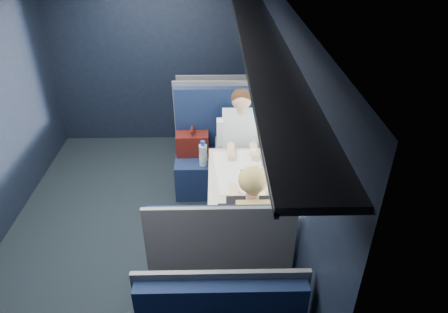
{
  "coord_description": "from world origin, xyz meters",
  "views": [
    {
      "loc": [
        0.83,
        -3.17,
        2.91
      ],
      "look_at": [
        0.9,
        0.0,
        0.95
      ],
      "focal_mm": 32.0,
      "sensor_mm": 36.0,
      "label": 1
    }
  ],
  "objects_px": {
    "seat_bay_near": "(217,155)",
    "cup": "(253,153)",
    "table": "(238,181)",
    "man": "(241,141)",
    "woman": "(250,225)",
    "laptop": "(261,171)",
    "seat_bay_far": "(220,268)",
    "seat_row_front": "(218,122)",
    "bottle_small": "(266,150)"
  },
  "relations": [
    {
      "from": "bottle_small",
      "to": "man",
      "type": "bearing_deg",
      "value": 120.04
    },
    {
      "from": "man",
      "to": "laptop",
      "type": "bearing_deg",
      "value": -78.16
    },
    {
      "from": "table",
      "to": "woman",
      "type": "xyz_separation_m",
      "value": [
        0.07,
        -0.71,
        0.06
      ]
    },
    {
      "from": "bottle_small",
      "to": "cup",
      "type": "distance_m",
      "value": 0.14
    },
    {
      "from": "seat_row_front",
      "to": "cup",
      "type": "height_order",
      "value": "seat_row_front"
    },
    {
      "from": "seat_bay_near",
      "to": "woman",
      "type": "height_order",
      "value": "woman"
    },
    {
      "from": "table",
      "to": "man",
      "type": "bearing_deg",
      "value": 84.48
    },
    {
      "from": "seat_bay_near",
      "to": "seat_row_front",
      "type": "bearing_deg",
      "value": 88.87
    },
    {
      "from": "cup",
      "to": "laptop",
      "type": "bearing_deg",
      "value": -82.71
    },
    {
      "from": "man",
      "to": "woman",
      "type": "relative_size",
      "value": 1.0
    },
    {
      "from": "table",
      "to": "woman",
      "type": "bearing_deg",
      "value": -84.55
    },
    {
      "from": "table",
      "to": "cup",
      "type": "xyz_separation_m",
      "value": [
        0.18,
        0.33,
        0.12
      ]
    },
    {
      "from": "man",
      "to": "bottle_small",
      "type": "relative_size",
      "value": 5.87
    },
    {
      "from": "seat_bay_near",
      "to": "seat_bay_far",
      "type": "relative_size",
      "value": 1.0
    },
    {
      "from": "table",
      "to": "man",
      "type": "height_order",
      "value": "man"
    },
    {
      "from": "seat_bay_near",
      "to": "cup",
      "type": "xyz_separation_m",
      "value": [
        0.38,
        -0.55,
        0.36
      ]
    },
    {
      "from": "laptop",
      "to": "cup",
      "type": "distance_m",
      "value": 0.36
    },
    {
      "from": "seat_bay_far",
      "to": "laptop",
      "type": "relative_size",
      "value": 3.63
    },
    {
      "from": "laptop",
      "to": "table",
      "type": "bearing_deg",
      "value": 171.02
    },
    {
      "from": "seat_row_front",
      "to": "bottle_small",
      "type": "height_order",
      "value": "seat_row_front"
    },
    {
      "from": "seat_bay_far",
      "to": "seat_row_front",
      "type": "height_order",
      "value": "seat_bay_far"
    },
    {
      "from": "table",
      "to": "cup",
      "type": "relative_size",
      "value": 11.86
    },
    {
      "from": "seat_bay_far",
      "to": "laptop",
      "type": "height_order",
      "value": "seat_bay_far"
    },
    {
      "from": "man",
      "to": "cup",
      "type": "bearing_deg",
      "value": -73.9
    },
    {
      "from": "seat_bay_near",
      "to": "seat_row_front",
      "type": "relative_size",
      "value": 1.09
    },
    {
      "from": "seat_row_front",
      "to": "table",
      "type": "bearing_deg",
      "value": -84.2
    },
    {
      "from": "man",
      "to": "cup",
      "type": "xyz_separation_m",
      "value": [
        0.11,
        -0.37,
        0.06
      ]
    },
    {
      "from": "woman",
      "to": "laptop",
      "type": "relative_size",
      "value": 3.8
    },
    {
      "from": "seat_bay_far",
      "to": "laptop",
      "type": "xyz_separation_m",
      "value": [
        0.4,
        0.84,
        0.39
      ]
    },
    {
      "from": "seat_bay_far",
      "to": "laptop",
      "type": "distance_m",
      "value": 1.01
    },
    {
      "from": "table",
      "to": "seat_row_front",
      "type": "xyz_separation_m",
      "value": [
        -0.18,
        1.8,
        -0.25
      ]
    },
    {
      "from": "man",
      "to": "bottle_small",
      "type": "height_order",
      "value": "man"
    },
    {
      "from": "seat_bay_near",
      "to": "seat_bay_far",
      "type": "height_order",
      "value": "same"
    },
    {
      "from": "cup",
      "to": "man",
      "type": "bearing_deg",
      "value": 106.1
    },
    {
      "from": "man",
      "to": "laptop",
      "type": "distance_m",
      "value": 0.75
    },
    {
      "from": "seat_bay_far",
      "to": "bottle_small",
      "type": "height_order",
      "value": "seat_bay_far"
    },
    {
      "from": "seat_row_front",
      "to": "cup",
      "type": "xyz_separation_m",
      "value": [
        0.36,
        -1.47,
        0.37
      ]
    },
    {
      "from": "woman",
      "to": "bottle_small",
      "type": "bearing_deg",
      "value": 77.15
    },
    {
      "from": "seat_bay_far",
      "to": "woman",
      "type": "relative_size",
      "value": 0.95
    },
    {
      "from": "seat_bay_near",
      "to": "seat_row_front",
      "type": "height_order",
      "value": "seat_bay_near"
    },
    {
      "from": "table",
      "to": "man",
      "type": "xyz_separation_m",
      "value": [
        0.07,
        0.7,
        0.06
      ]
    },
    {
      "from": "bottle_small",
      "to": "laptop",
      "type": "bearing_deg",
      "value": -102.76
    },
    {
      "from": "seat_bay_near",
      "to": "cup",
      "type": "distance_m",
      "value": 0.75
    },
    {
      "from": "woman",
      "to": "laptop",
      "type": "bearing_deg",
      "value": 77.11
    },
    {
      "from": "man",
      "to": "woman",
      "type": "height_order",
      "value": "same"
    },
    {
      "from": "seat_bay_far",
      "to": "bottle_small",
      "type": "distance_m",
      "value": 1.34
    },
    {
      "from": "seat_bay_far",
      "to": "man",
      "type": "height_order",
      "value": "man"
    },
    {
      "from": "bottle_small",
      "to": "woman",
      "type": "bearing_deg",
      "value": -102.85
    },
    {
      "from": "seat_bay_far",
      "to": "cup",
      "type": "height_order",
      "value": "seat_bay_far"
    },
    {
      "from": "seat_bay_far",
      "to": "seat_row_front",
      "type": "xyz_separation_m",
      "value": [
        0.0,
        2.67,
        -0.0
      ]
    }
  ]
}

